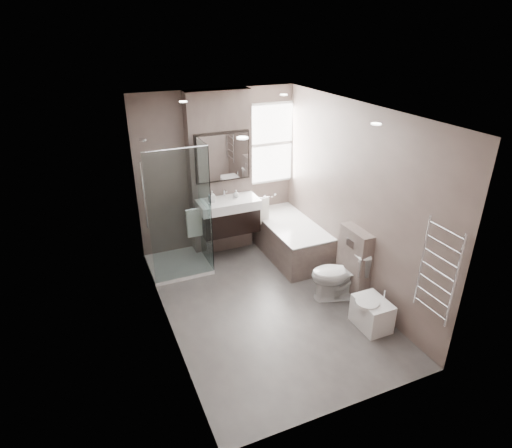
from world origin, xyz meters
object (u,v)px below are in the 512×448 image
vanity (229,215)px  toilet (338,274)px  bathtub (290,237)px  bidet (372,313)px

vanity → toilet: (0.97, -1.68, -0.37)m
bathtub → toilet: bearing=-88.1°
toilet → bathtub: bearing=-160.3°
toilet → bidet: bearing=21.4°
vanity → bidet: (1.01, -2.38, -0.54)m
toilet → bidet: toilet is taller
bathtub → bidet: bearing=-87.5°
vanity → bidet: size_ratio=1.91×
toilet → bidet: (0.04, -0.70, -0.17)m
bathtub → toilet: (0.05, -1.35, 0.06)m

